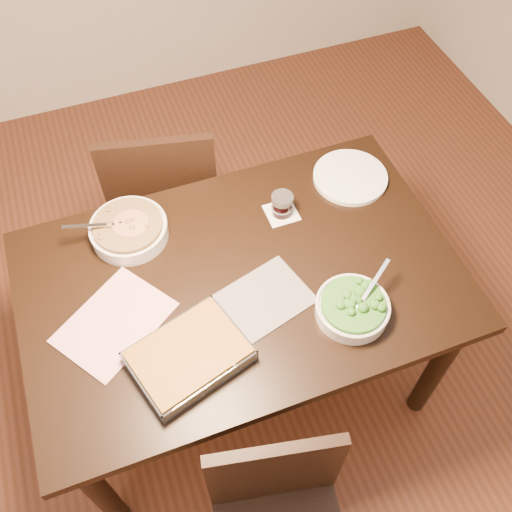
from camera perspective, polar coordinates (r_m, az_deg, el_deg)
ground at (r=2.49m, az=-1.13°, el=-11.67°), size 4.00×4.00×0.00m
table at (r=1.91m, az=-1.45°, el=-3.74°), size 1.40×0.90×0.75m
magazine_a at (r=1.80m, az=-13.95°, el=-6.47°), size 0.41×0.38×0.01m
magazine_b at (r=1.78m, az=0.53°, el=-4.49°), size 0.34×0.28×0.01m
coaster at (r=1.99m, az=2.56°, el=4.34°), size 0.11×0.11×0.00m
stew_bowl at (r=1.95m, az=-12.60°, el=2.63°), size 0.29×0.26×0.10m
broccoli_bowl at (r=1.76m, az=9.63°, el=-5.11°), size 0.24×0.23×0.09m
baking_dish at (r=1.68m, az=-6.71°, el=-9.88°), size 0.38×0.32×0.06m
wine_tumbler at (r=1.96m, az=2.61°, el=5.19°), size 0.07×0.07×0.08m
dinner_plate at (r=2.12m, az=9.40°, el=7.79°), size 0.27×0.27×0.02m
chair_far at (r=2.40m, az=-9.06°, el=6.10°), size 0.51×0.51×0.91m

